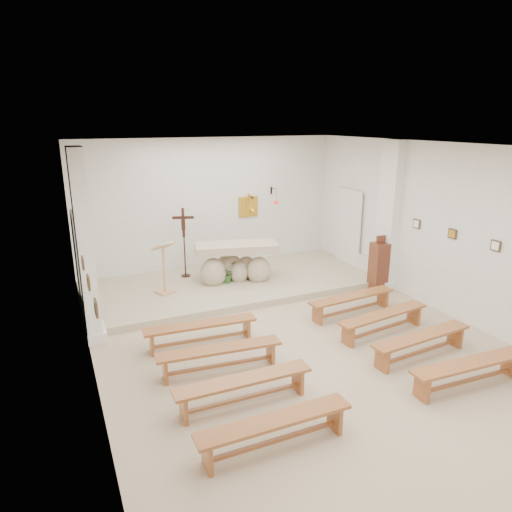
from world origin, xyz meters
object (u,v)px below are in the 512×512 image
bench_right_second (383,318)px  bench_left_front (201,329)px  bench_left_second (220,354)px  bench_right_front (352,300)px  bench_right_third (421,341)px  lectern (164,268)px  bench_left_third (244,385)px  donation_pedestal (379,266)px  bench_right_fourth (469,368)px  bench_left_fourth (275,426)px  altar (235,265)px  crucifix_stand (184,238)px

bench_right_second → bench_left_front: bearing=155.9°
bench_left_front → bench_left_second: (0.00, -0.99, 0.00)m
bench_right_front → bench_right_third: same height
lectern → bench_left_third: lectern is taller
bench_left_front → bench_right_second: bearing=-12.7°
donation_pedestal → bench_right_fourth: size_ratio=0.65×
bench_left_third → bench_right_fourth: same height
bench_left_third → bench_left_front: bearing=90.8°
bench_right_front → bench_left_third: size_ratio=1.01×
bench_right_front → bench_left_fourth: (-3.28, -2.97, 0.00)m
bench_right_second → bench_right_third: same height
altar → bench_left_front: 3.14m
lectern → bench_right_second: bearing=-67.7°
bench_left_front → altar: bearing=60.7°
crucifix_stand → donation_pedestal: (4.06, -2.40, -0.57)m
bench_left_front → bench_right_front: (3.28, -0.00, 0.00)m
altar → bench_right_second: altar is taller
altar → crucifix_stand: bearing=157.3°
donation_pedestal → bench_left_front: 4.85m
bench_left_third → bench_right_second: bearing=17.6°
bench_right_front → bench_right_fourth: bearing=-94.8°
lectern → bench_left_front: 2.51m
bench_right_front → bench_left_second: size_ratio=1.00×
donation_pedestal → bench_right_third: (-1.46, -2.97, -0.27)m
altar → bench_left_fourth: 5.85m
bench_right_front → bench_right_third: 1.98m
donation_pedestal → bench_right_third: donation_pedestal is taller
altar → donation_pedestal: (3.01, -1.63, 0.05)m
donation_pedestal → bench_left_front: bearing=-166.7°
bench_left_second → bench_right_third: bearing=-11.2°
altar → bench_left_second: bearing=-102.0°
bench_right_second → bench_left_third: 3.43m
lectern → bench_right_second: lectern is taller
bench_left_second → bench_right_second: 3.28m
altar → bench_right_fourth: altar is taller
bench_right_front → altar: bearing=116.0°
bench_left_second → bench_right_front: bearing=22.4°
altar → bench_left_fourth: bearing=-93.6°
bench_right_third → bench_left_second: bearing=158.8°
crucifix_stand → bench_left_second: bearing=-79.6°
crucifix_stand → bench_left_second: crucifix_stand is taller
bench_left_second → bench_left_third: same height
bench_left_second → bench_left_fourth: same height
crucifix_stand → bench_right_fourth: size_ratio=0.85×
lectern → bench_right_second: 4.82m
bench_right_second → bench_left_third: same height
lectern → bench_right_front: size_ratio=0.59×
crucifix_stand → bench_right_fourth: (2.60, -6.35, -0.83)m
lectern → bench_left_fourth: lectern is taller
lectern → bench_right_third: (3.33, -4.45, -0.42)m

